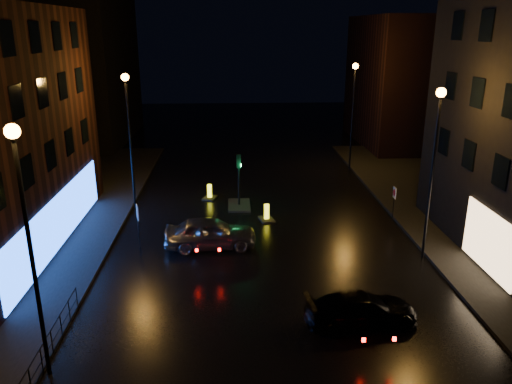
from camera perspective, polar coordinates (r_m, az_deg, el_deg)
ground at (r=19.58m, az=2.52°, el=-15.64°), size 120.00×120.00×0.00m
building_far_left at (r=53.28m, az=-19.05°, el=13.11°), size 8.00×16.00×14.00m
building_far_right at (r=51.20m, az=16.44°, el=12.05°), size 8.00×14.00×12.00m
street_lamp_lnear at (r=16.34m, az=-24.84°, el=-2.63°), size 0.44×0.44×8.37m
street_lamp_lfar at (r=31.24m, az=-14.36°, el=7.85°), size 0.44×0.44×8.37m
street_lamp_rnear at (r=24.68m, az=19.75°, el=4.67°), size 0.44×0.44×8.37m
street_lamp_rfar at (r=39.68m, az=11.06°, el=10.20°), size 0.44×0.44×8.37m
traffic_signal at (r=31.91m, az=-1.95°, el=-0.77°), size 1.40×2.40×3.45m
guard_railing at (r=19.33m, az=-22.38°, el=-15.04°), size 0.05×6.04×1.00m
silver_hatchback at (r=26.01m, az=-5.23°, el=-4.67°), size 4.80×2.08×1.61m
dark_sedan at (r=20.07m, az=11.94°, el=-13.00°), size 4.54×2.26×1.27m
bollard_near at (r=29.70m, az=1.21°, el=-2.83°), size 1.00×1.29×1.00m
bollard_far at (r=33.56m, az=-5.31°, el=-0.39°), size 1.07×1.31×0.99m
road_sign_left at (r=26.28m, az=-13.36°, el=-2.69°), size 0.21×0.55×2.32m
road_sign_right at (r=30.43m, az=15.53°, el=-0.40°), size 0.06×0.49×2.03m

